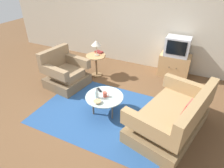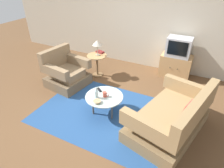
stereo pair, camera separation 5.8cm
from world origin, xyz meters
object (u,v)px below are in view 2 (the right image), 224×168
object	(u,v)px
vase	(96,93)
book	(100,52)
tv_stand	(175,66)
table_lamp	(97,43)
armchair	(66,73)
mug	(105,94)
bowl	(97,102)
coffee_table	(104,98)
television	(179,47)
side_table	(97,61)
tv_remote_dark	(99,90)
couch	(172,119)

from	to	relation	value
vase	book	distance (m)	1.82
tv_stand	table_lamp	bearing A→B (deg)	-154.20
armchair	tv_stand	xyz separation A→B (m)	(2.30, 1.65, -0.02)
mug	bowl	distance (m)	0.24
coffee_table	television	distance (m)	2.41
armchair	tv_stand	size ratio (longest dim) A/B	1.27
coffee_table	side_table	world-z (taller)	side_table
bowl	tv_remote_dark	xyz separation A→B (m)	(-0.17, 0.38, -0.01)
side_table	mug	world-z (taller)	side_table
couch	side_table	xyz separation A→B (m)	(-2.20, 1.23, 0.12)
coffee_table	bowl	bearing A→B (deg)	-94.35
side_table	television	bearing A→B (deg)	25.45
table_lamp	book	size ratio (longest dim) A/B	1.68
television	couch	bearing A→B (deg)	-80.57
couch	book	xyz separation A→B (m)	(-2.22, 1.44, 0.30)
table_lamp	coffee_table	bearing A→B (deg)	-55.42
vase	bowl	bearing A→B (deg)	-55.93
mug	tv_remote_dark	distance (m)	0.25
coffee_table	tv_stand	bearing A→B (deg)	67.09
coffee_table	tv_stand	size ratio (longest dim) A/B	0.95
armchair	vase	xyz separation A→B (m)	(1.27, -0.66, 0.21)
side_table	television	xyz separation A→B (m)	(1.85, 0.88, 0.40)
tv_remote_dark	armchair	bearing A→B (deg)	-162.01
couch	table_lamp	bearing A→B (deg)	74.64
television	book	xyz separation A→B (m)	(-1.87, -0.68, -0.23)
coffee_table	mug	bearing A→B (deg)	-12.74
couch	side_table	bearing A→B (deg)	75.16
couch	bowl	world-z (taller)	couch
vase	mug	size ratio (longest dim) A/B	1.78
coffee_table	bowl	world-z (taller)	bowl
book	vase	bearing A→B (deg)	-46.39
vase	mug	xyz separation A→B (m)	(0.12, 0.11, -0.06)
couch	tv_stand	distance (m)	2.16
table_lamp	bowl	distance (m)	1.85
book	armchair	bearing A→B (deg)	-98.15
tv_remote_dark	table_lamp	bearing A→B (deg)	158.44
tv_stand	bowl	distance (m)	2.62
vase	tv_remote_dark	xyz separation A→B (m)	(-0.08, 0.25, -0.10)
television	armchair	bearing A→B (deg)	-144.67
table_lamp	tv_remote_dark	world-z (taller)	table_lamp
table_lamp	book	xyz separation A→B (m)	(-0.04, 0.19, -0.30)
mug	couch	bearing A→B (deg)	3.05
tv_remote_dark	coffee_table	bearing A→B (deg)	1.17
table_lamp	side_table	bearing A→B (deg)	-146.96
tv_stand	armchair	bearing A→B (deg)	-144.38
armchair	mug	size ratio (longest dim) A/B	7.40
television	book	world-z (taller)	television
coffee_table	book	bearing A→B (deg)	122.22
couch	television	world-z (taller)	television
armchair	coffee_table	world-z (taller)	armchair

